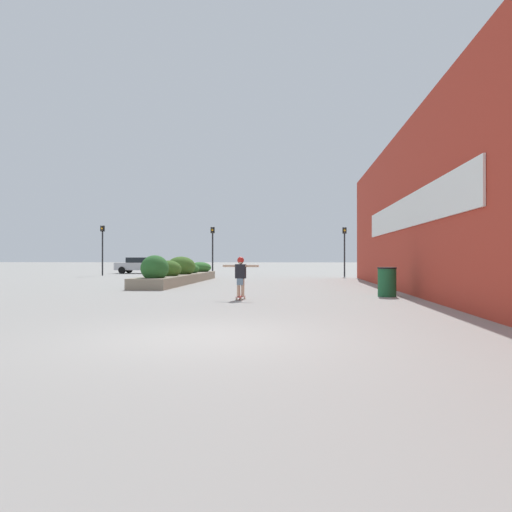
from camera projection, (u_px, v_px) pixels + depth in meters
name	position (u px, v px, depth m)	size (l,w,h in m)	color
ground_plane	(203.00, 337.00, 7.60)	(300.00, 300.00, 0.00)	gray
building_wall_right	(429.00, 202.00, 15.03)	(0.67, 31.21, 6.38)	#B23323
planter_box	(180.00, 274.00, 24.34)	(1.64, 11.81, 1.45)	gray
skateboard	(241.00, 297.00, 14.50)	(0.28, 0.59, 0.10)	maroon
skateboarder	(241.00, 272.00, 14.51)	(1.17, 0.27, 1.26)	tan
trash_bin	(387.00, 282.00, 15.67)	(0.65, 0.65, 1.01)	#1E5B33
car_leftmost	(139.00, 265.00, 40.29)	(3.84, 1.89, 1.40)	#BCBCC1
car_center_left	(455.00, 264.00, 36.14)	(4.00, 2.07, 1.62)	silver
traffic_light_left	(213.00, 243.00, 34.02)	(0.28, 0.30, 3.66)	black
traffic_light_right	(345.00, 243.00, 33.24)	(0.28, 0.30, 3.59)	black
traffic_light_far_left	(102.00, 242.00, 34.97)	(0.28, 0.30, 3.84)	black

